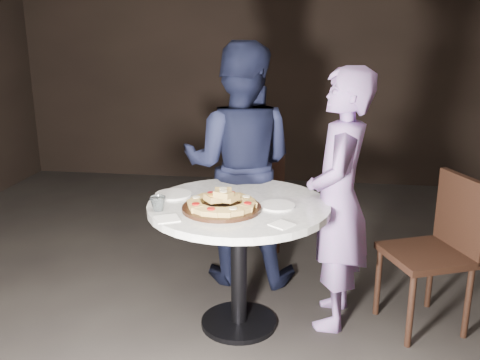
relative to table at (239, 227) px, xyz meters
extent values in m
plane|color=black|center=(-0.12, -0.14, -0.67)|extent=(7.00, 7.00, 0.00)
cylinder|color=black|center=(0.00, 0.00, -0.65)|extent=(0.60, 0.60, 0.03)
cylinder|color=black|center=(0.00, 0.00, -0.26)|extent=(0.12, 0.12, 0.76)
cylinder|color=silver|center=(0.00, 0.00, 0.13)|extent=(1.35, 1.35, 0.04)
cylinder|color=black|center=(-0.08, -0.13, 0.16)|extent=(0.56, 0.56, 0.02)
cube|color=#B08B44|center=(0.07, -0.16, 0.19)|extent=(0.08, 0.10, 0.04)
cylinder|color=#AE100D|center=(0.07, -0.16, 0.21)|extent=(0.05, 0.05, 0.01)
cube|color=#B08B44|center=(0.07, -0.10, 0.19)|extent=(0.11, 0.12, 0.04)
cube|color=#B08B44|center=(0.05, -0.04, 0.19)|extent=(0.12, 0.12, 0.04)
cylinder|color=beige|center=(0.05, -0.04, 0.21)|extent=(0.06, 0.06, 0.01)
cube|color=#B08B44|center=(0.01, 0.00, 0.19)|extent=(0.12, 0.12, 0.04)
cube|color=#B08B44|center=(-0.05, 0.02, 0.19)|extent=(0.11, 0.10, 0.04)
cylinder|color=#AE100D|center=(-0.05, 0.02, 0.21)|extent=(0.06, 0.06, 0.01)
cube|color=#B08B44|center=(-0.11, 0.02, 0.19)|extent=(0.12, 0.10, 0.04)
cube|color=#B08B44|center=(-0.17, 0.00, 0.19)|extent=(0.12, 0.11, 0.04)
cylinder|color=#AE100D|center=(-0.17, 0.00, 0.21)|extent=(0.06, 0.06, 0.01)
cube|color=#B08B44|center=(-0.21, -0.04, 0.19)|extent=(0.11, 0.12, 0.04)
cube|color=#B08B44|center=(-0.24, -0.10, 0.19)|extent=(0.09, 0.11, 0.04)
cylinder|color=beige|center=(-0.24, -0.10, 0.21)|extent=(0.05, 0.05, 0.01)
cube|color=#B08B44|center=(-0.24, -0.16, 0.19)|extent=(0.10, 0.12, 0.04)
cube|color=#B08B44|center=(-0.21, -0.22, 0.19)|extent=(0.11, 0.12, 0.04)
cylinder|color=#AE100D|center=(-0.21, -0.22, 0.21)|extent=(0.06, 0.06, 0.01)
cube|color=#B08B44|center=(-0.17, -0.26, 0.19)|extent=(0.12, 0.12, 0.04)
cube|color=#B08B44|center=(-0.11, -0.29, 0.19)|extent=(0.11, 0.09, 0.04)
cylinder|color=#AE100D|center=(-0.11, -0.29, 0.21)|extent=(0.05, 0.05, 0.01)
cube|color=#B08B44|center=(-0.05, -0.29, 0.19)|extent=(0.10, 0.08, 0.04)
cube|color=#B08B44|center=(0.01, -0.26, 0.19)|extent=(0.12, 0.12, 0.04)
cylinder|color=beige|center=(0.01, -0.26, 0.21)|extent=(0.06, 0.06, 0.01)
cube|color=#B08B44|center=(0.05, -0.22, 0.19)|extent=(0.12, 0.12, 0.04)
cube|color=#B08B44|center=(-0.03, -0.12, 0.22)|extent=(0.11, 0.12, 0.04)
cylinder|color=#2D6B1E|center=(-0.03, -0.12, 0.24)|extent=(0.06, 0.06, 0.01)
cube|color=#B08B44|center=(-0.09, -0.08, 0.22)|extent=(0.11, 0.09, 0.04)
cylinder|color=beige|center=(-0.09, -0.08, 0.24)|extent=(0.05, 0.05, 0.01)
cube|color=#B08B44|center=(-0.13, -0.14, 0.22)|extent=(0.12, 0.12, 0.04)
cylinder|color=orange|center=(-0.13, -0.14, 0.24)|extent=(0.06, 0.06, 0.01)
cube|color=#B08B44|center=(-0.07, -0.16, 0.25)|extent=(0.12, 0.11, 0.04)
cylinder|color=beige|center=(-0.07, -0.16, 0.27)|extent=(0.06, 0.06, 0.01)
cube|color=#B08B44|center=(-0.08, -0.11, 0.25)|extent=(0.11, 0.09, 0.04)
cylinder|color=beige|center=(-0.08, -0.11, 0.27)|extent=(0.05, 0.05, 0.01)
cylinder|color=white|center=(-0.43, 0.09, 0.16)|extent=(0.27, 0.27, 0.01)
cylinder|color=white|center=(0.23, -0.03, 0.16)|extent=(0.26, 0.26, 0.01)
imported|color=silver|center=(-0.44, -0.20, 0.20)|extent=(0.11, 0.11, 0.09)
cube|color=white|center=(-0.35, -0.33, 0.16)|extent=(0.17, 0.17, 0.01)
cube|color=white|center=(0.28, -0.33, 0.16)|extent=(0.15, 0.15, 0.01)
cube|color=black|center=(-0.10, 1.28, -0.18)|extent=(0.59, 0.59, 0.04)
cube|color=black|center=(-0.01, 1.07, 0.07)|extent=(0.44, 0.21, 0.49)
cylinder|color=black|center=(0.01, 1.53, -0.42)|extent=(0.05, 0.05, 0.49)
cylinder|color=black|center=(-0.35, 1.39, -0.42)|extent=(0.05, 0.05, 0.49)
cylinder|color=black|center=(0.16, 1.17, -0.42)|extent=(0.05, 0.05, 0.49)
cylinder|color=black|center=(-0.21, 1.02, -0.42)|extent=(0.05, 0.05, 0.49)
cube|color=black|center=(1.14, 0.16, -0.18)|extent=(0.59, 0.59, 0.04)
cube|color=black|center=(1.35, 0.24, 0.06)|extent=(0.21, 0.44, 0.49)
cylinder|color=black|center=(0.88, 0.26, -0.43)|extent=(0.05, 0.05, 0.49)
cylinder|color=black|center=(1.03, -0.10, -0.43)|extent=(0.05, 0.05, 0.49)
cylinder|color=black|center=(1.24, 0.41, -0.43)|extent=(0.05, 0.05, 0.49)
cylinder|color=black|center=(1.39, 0.05, -0.43)|extent=(0.05, 0.05, 0.49)
imported|color=black|center=(-0.10, 0.69, 0.21)|extent=(0.87, 0.69, 1.75)
imported|color=#8368A9|center=(0.60, 0.16, 0.14)|extent=(0.45, 0.63, 1.63)
camera|label=1|loc=(0.43, -3.01, 1.18)|focal=40.00mm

